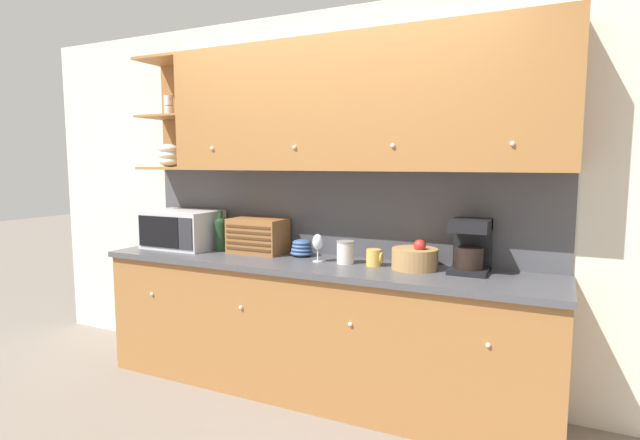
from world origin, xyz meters
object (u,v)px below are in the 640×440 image
(mug, at_px, (374,258))
(microwave, at_px, (183,229))
(wine_glass, at_px, (318,243))
(storage_canister, at_px, (345,252))
(fruit_basket, at_px, (415,258))
(bowl_stack_on_counter, at_px, (302,248))
(bread_box, at_px, (258,236))
(coffee_maker, at_px, (471,245))
(wine_bottle, at_px, (221,232))

(mug, bearing_deg, microwave, 179.83)
(wine_glass, bearing_deg, storage_canister, 8.72)
(fruit_basket, bearing_deg, bowl_stack_on_counter, 174.78)
(bread_box, distance_m, mug, 0.93)
(bowl_stack_on_counter, xyz_separation_m, coffee_maker, (1.15, -0.01, 0.11))
(microwave, bearing_deg, fruit_basket, 0.37)
(wine_bottle, height_order, fruit_basket, wine_bottle)
(bowl_stack_on_counter, height_order, wine_glass, wine_glass)
(storage_canister, bearing_deg, fruit_basket, 3.43)
(mug, bearing_deg, bread_box, 175.41)
(wine_glass, height_order, coffee_maker, coffee_maker)
(wine_bottle, bearing_deg, bread_box, 9.60)
(wine_glass, relative_size, mug, 1.74)
(mug, bearing_deg, storage_canister, -176.77)
(wine_glass, distance_m, storage_canister, 0.20)
(mug, distance_m, coffee_maker, 0.60)
(microwave, xyz_separation_m, wine_bottle, (0.35, 0.02, -0.01))
(bread_box, height_order, coffee_maker, coffee_maker)
(wine_bottle, distance_m, mug, 1.22)
(wine_bottle, height_order, coffee_maker, coffee_maker)
(mug, xyz_separation_m, coffee_maker, (0.58, 0.08, 0.11))
(fruit_basket, relative_size, coffee_maker, 0.88)
(wine_bottle, relative_size, bowl_stack_on_counter, 1.87)
(wine_bottle, bearing_deg, storage_canister, -1.97)
(wine_glass, height_order, mug, wine_glass)
(storage_canister, bearing_deg, bread_box, 173.34)
(bread_box, relative_size, coffee_maker, 1.25)
(fruit_basket, bearing_deg, bread_box, 177.20)
(bowl_stack_on_counter, bearing_deg, microwave, -174.97)
(fruit_basket, bearing_deg, wine_bottle, 179.69)
(storage_canister, height_order, coffee_maker, coffee_maker)
(bread_box, xyz_separation_m, storage_canister, (0.73, -0.09, -0.05))
(bread_box, height_order, bowl_stack_on_counter, bread_box)
(microwave, distance_m, mug, 1.57)
(mug, relative_size, coffee_maker, 0.33)
(mug, bearing_deg, wine_glass, -174.06)
(bread_box, xyz_separation_m, wine_glass, (0.54, -0.11, 0.00))
(bread_box, height_order, wine_glass, bread_box)
(storage_canister, xyz_separation_m, coffee_maker, (0.77, 0.09, 0.09))
(microwave, xyz_separation_m, fruit_basket, (1.83, 0.01, -0.08))
(microwave, relative_size, mug, 5.09)
(storage_canister, bearing_deg, coffee_maker, 6.70)
(wine_glass, bearing_deg, microwave, 177.86)
(wine_glass, bearing_deg, fruit_basket, 4.99)
(microwave, bearing_deg, bread_box, 6.17)
(bread_box, distance_m, bowl_stack_on_counter, 0.36)
(wine_glass, bearing_deg, coffee_maker, 7.10)
(wine_bottle, xyz_separation_m, bread_box, (0.29, 0.05, -0.01))
(bread_box, relative_size, fruit_basket, 1.41)
(bread_box, bearing_deg, coffee_maker, 0.22)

